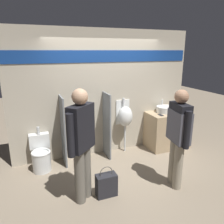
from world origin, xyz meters
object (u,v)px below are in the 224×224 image
object	(u,v)px
urinal_far	(125,116)
person_with_lanyard	(82,142)
urinal_near_counter	(85,121)
person_in_vest	(178,132)
toilet	(41,155)
cell_phone	(161,115)
sink_basin	(165,109)
shopping_bag	(106,185)

from	to	relation	value
urinal_far	person_with_lanyard	distance (m)	1.86
urinal_near_counter	urinal_far	distance (m)	0.93
person_in_vest	toilet	bearing A→B (deg)	65.37
urinal_near_counter	toilet	distance (m)	1.08
urinal_near_counter	person_with_lanyard	size ratio (longest dim) A/B	0.70
toilet	cell_phone	bearing A→B (deg)	-2.83
urinal_far	person_with_lanyard	world-z (taller)	person_with_lanyard
cell_phone	urinal_far	world-z (taller)	urinal_far
toilet	urinal_far	bearing A→B (deg)	4.35
cell_phone	person_in_vest	size ratio (longest dim) A/B	0.08
sink_basin	cell_phone	distance (m)	0.31
shopping_bag	person_with_lanyard	bearing A→B (deg)	170.55
sink_basin	shopping_bag	distance (m)	2.45
cell_phone	person_with_lanyard	world-z (taller)	person_with_lanyard
urinal_far	person_in_vest	xyz separation A→B (m)	(0.24, -1.55, 0.14)
cell_phone	person_in_vest	distance (m)	1.38
cell_phone	urinal_far	size ratio (longest dim) A/B	0.11
sink_basin	cell_phone	world-z (taller)	sink_basin
sink_basin	urinal_near_counter	bearing A→B (deg)	177.25
cell_phone	urinal_far	bearing A→B (deg)	160.40
shopping_bag	toilet	bearing A→B (deg)	126.19
urinal_near_counter	shopping_bag	xyz separation A→B (m)	(-0.02, -1.38, -0.65)
sink_basin	urinal_near_counter	world-z (taller)	urinal_near_counter
sink_basin	urinal_far	world-z (taller)	urinal_far
urinal_near_counter	person_with_lanyard	xyz separation A→B (m)	(-0.38, -1.32, 0.13)
cell_phone	shopping_bag	xyz separation A→B (m)	(-1.71, -1.11, -0.67)
cell_phone	shopping_bag	size ratio (longest dim) A/B	0.27
sink_basin	person_with_lanyard	bearing A→B (deg)	-152.11
toilet	shopping_bag	xyz separation A→B (m)	(0.90, -1.24, -0.10)
shopping_bag	urinal_far	bearing A→B (deg)	55.35
person_in_vest	urinal_near_counter	bearing A→B (deg)	46.27
cell_phone	shopping_bag	distance (m)	2.15
urinal_near_counter	shopping_bag	world-z (taller)	urinal_near_counter
sink_basin	shopping_bag	size ratio (longest dim) A/B	0.83
sink_basin	person_with_lanyard	distance (m)	2.62
urinal_near_counter	shopping_bag	size ratio (longest dim) A/B	2.40
urinal_near_counter	person_in_vest	distance (m)	1.94
cell_phone	urinal_near_counter	xyz separation A→B (m)	(-1.69, 0.27, -0.03)
sink_basin	urinal_far	distance (m)	1.01
person_in_vest	shopping_bag	size ratio (longest dim) A/B	3.27
toilet	person_in_vest	distance (m)	2.61
toilet	person_with_lanyard	size ratio (longest dim) A/B	0.47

